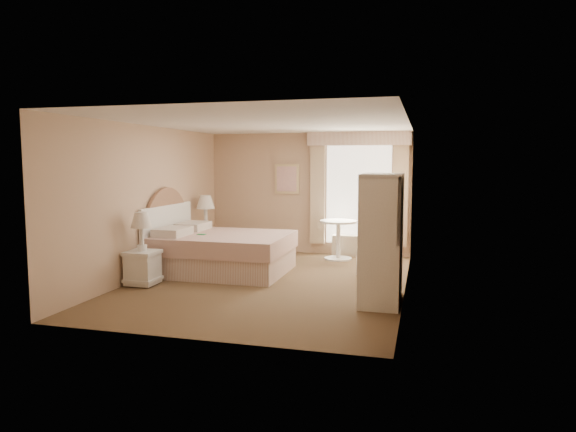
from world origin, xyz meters
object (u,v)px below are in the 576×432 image
(nightstand_near, at_px, (142,258))
(cafe_chair, at_px, (371,244))
(bed, at_px, (217,250))
(armoire, at_px, (382,249))
(nightstand_far, at_px, (206,235))
(round_table, at_px, (338,233))

(nightstand_near, distance_m, cafe_chair, 3.75)
(bed, xyz_separation_m, armoire, (2.93, -1.21, 0.35))
(bed, distance_m, nightstand_far, 1.40)
(cafe_chair, relative_size, armoire, 0.50)
(round_table, distance_m, armoire, 3.10)
(nightstand_far, relative_size, armoire, 0.70)
(nightstand_near, bearing_deg, cafe_chair, 27.75)
(nightstand_near, relative_size, nightstand_far, 0.91)
(nightstand_near, xyz_separation_m, cafe_chair, (3.32, 1.75, 0.09))
(bed, xyz_separation_m, nightstand_near, (-0.73, -1.20, 0.05))
(bed, bearing_deg, nightstand_near, -121.23)
(bed, relative_size, nightstand_near, 2.01)
(bed, bearing_deg, armoire, -22.44)
(round_table, xyz_separation_m, cafe_chair, (0.74, -1.14, -0.00))
(round_table, bearing_deg, cafe_chair, -56.84)
(armoire, bearing_deg, nightstand_near, 179.84)
(cafe_chair, xyz_separation_m, armoire, (0.33, -1.76, 0.22))
(nightstand_near, relative_size, armoire, 0.64)
(cafe_chair, bearing_deg, round_table, 133.09)
(nightstand_near, xyz_separation_m, nightstand_far, (-0.00, 2.39, 0.04))
(round_table, relative_size, armoire, 0.44)
(nightstand_far, distance_m, round_table, 2.62)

